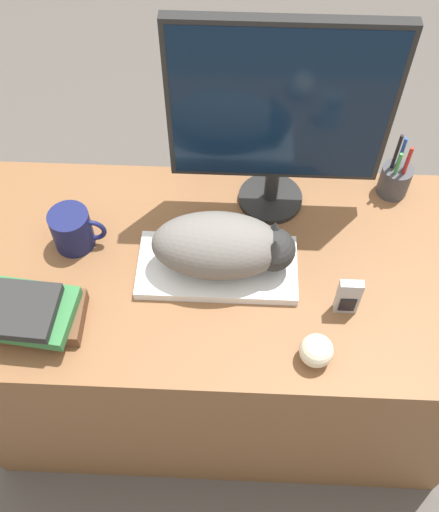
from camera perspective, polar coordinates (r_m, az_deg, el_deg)
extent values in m
plane|color=#4C4742|center=(1.98, -0.27, -20.55)|extent=(12.00, 12.00, 0.00)
cube|color=brown|center=(1.77, 0.19, -7.35)|extent=(1.33, 0.65, 0.70)
cube|color=silver|center=(1.45, -0.20, -1.07)|extent=(0.39, 0.19, 0.02)
ellipsoid|color=#66605B|center=(1.38, -0.21, 1.00)|extent=(0.31, 0.16, 0.15)
sphere|color=#262626|center=(1.39, 5.16, 0.62)|extent=(0.10, 0.10, 0.10)
cone|color=#262626|center=(1.33, 5.32, 0.95)|extent=(0.04, 0.04, 0.04)
cone|color=#262626|center=(1.36, 5.30, 2.71)|extent=(0.04, 0.04, 0.04)
cylinder|color=black|center=(1.60, 4.85, 5.51)|extent=(0.17, 0.17, 0.02)
cylinder|color=black|center=(1.55, 5.01, 6.95)|extent=(0.04, 0.04, 0.10)
cube|color=black|center=(1.38, 5.79, 14.10)|extent=(0.51, 0.03, 0.43)
cube|color=black|center=(1.37, 5.79, 13.85)|extent=(0.48, 0.01, 0.41)
cylinder|color=#141947|center=(1.51, -13.89, 2.46)|extent=(0.10, 0.10, 0.11)
torus|color=#141947|center=(1.50, -12.06, 2.42)|extent=(0.07, 0.01, 0.07)
cylinder|color=#38383D|center=(1.65, 16.34, 6.94)|extent=(0.08, 0.08, 0.09)
cylinder|color=orange|center=(1.62, 17.32, 8.24)|extent=(0.01, 0.01, 0.12)
cylinder|color=#1E47B2|center=(1.62, 16.77, 8.86)|extent=(0.01, 0.01, 0.14)
cylinder|color=black|center=(1.60, 16.31, 8.85)|extent=(0.01, 0.01, 0.16)
cylinder|color=#338C38|center=(1.60, 16.44, 7.80)|extent=(0.01, 0.01, 0.12)
cylinder|color=#B21E1E|center=(1.60, 17.27, 7.99)|extent=(0.01, 0.01, 0.14)
sphere|color=beige|center=(1.33, 9.20, -8.89)|extent=(0.08, 0.08, 0.08)
cube|color=#99999E|center=(1.39, 12.15, -3.82)|extent=(0.05, 0.02, 0.11)
cube|color=black|center=(1.39, 12.07, -4.57)|extent=(0.04, 0.00, 0.05)
cube|color=brown|center=(1.43, -17.11, -5.50)|extent=(0.22, 0.13, 0.04)
cube|color=#2D6B38|center=(1.40, -17.75, -5.13)|extent=(0.22, 0.17, 0.03)
cube|color=black|center=(1.38, -18.41, -4.90)|extent=(0.16, 0.15, 0.02)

